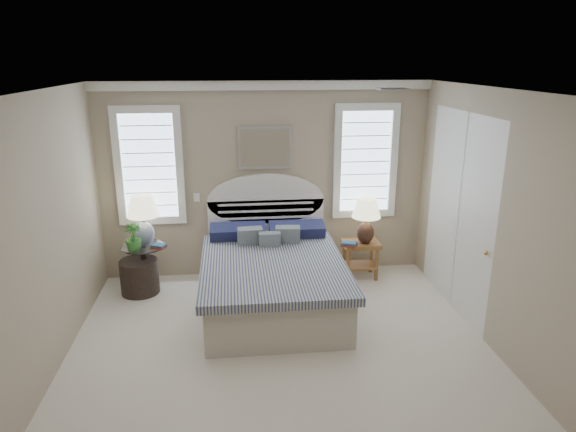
{
  "coord_description": "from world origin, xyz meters",
  "views": [
    {
      "loc": [
        -0.46,
        -4.42,
        2.99
      ],
      "look_at": [
        0.15,
        1.0,
        1.3
      ],
      "focal_mm": 32.0,
      "sensor_mm": 36.0,
      "label": 1
    }
  ],
  "objects_px": {
    "nightstand_right": "(360,251)",
    "floor_pot": "(140,277)",
    "lamp_left": "(143,215)",
    "bed": "(272,275)",
    "side_table_left": "(144,263)",
    "lamp_right": "(366,216)"
  },
  "relations": [
    {
      "from": "side_table_left",
      "to": "lamp_right",
      "type": "relative_size",
      "value": 0.98
    },
    {
      "from": "bed",
      "to": "nightstand_right",
      "type": "height_order",
      "value": "bed"
    },
    {
      "from": "bed",
      "to": "lamp_right",
      "type": "height_order",
      "value": "bed"
    },
    {
      "from": "side_table_left",
      "to": "lamp_right",
      "type": "xyz_separation_m",
      "value": [
        3.0,
        0.06,
        0.54
      ]
    },
    {
      "from": "bed",
      "to": "lamp_left",
      "type": "xyz_separation_m",
      "value": [
        -1.62,
        0.65,
        0.65
      ]
    },
    {
      "from": "nightstand_right",
      "to": "lamp_left",
      "type": "height_order",
      "value": "lamp_left"
    },
    {
      "from": "bed",
      "to": "side_table_left",
      "type": "relative_size",
      "value": 3.61
    },
    {
      "from": "bed",
      "to": "lamp_left",
      "type": "bearing_deg",
      "value": 158.13
    },
    {
      "from": "bed",
      "to": "lamp_right",
      "type": "relative_size",
      "value": 3.53
    },
    {
      "from": "floor_pot",
      "to": "lamp_left",
      "type": "relative_size",
      "value": 0.74
    },
    {
      "from": "nightstand_right",
      "to": "lamp_left",
      "type": "xyz_separation_m",
      "value": [
        -2.92,
        -0.04,
        0.65
      ]
    },
    {
      "from": "lamp_left",
      "to": "lamp_right",
      "type": "bearing_deg",
      "value": -0.04
    },
    {
      "from": "bed",
      "to": "nightstand_right",
      "type": "bearing_deg",
      "value": 28.03
    },
    {
      "from": "side_table_left",
      "to": "lamp_left",
      "type": "distance_m",
      "value": 0.66
    },
    {
      "from": "lamp_right",
      "to": "floor_pot",
      "type": "bearing_deg",
      "value": -177.64
    },
    {
      "from": "bed",
      "to": "side_table_left",
      "type": "bearing_deg",
      "value": 160.26
    },
    {
      "from": "bed",
      "to": "nightstand_right",
      "type": "xyz_separation_m",
      "value": [
        1.3,
        0.69,
        0.0
      ]
    },
    {
      "from": "side_table_left",
      "to": "lamp_left",
      "type": "xyz_separation_m",
      "value": [
        0.03,
        0.06,
        0.65
      ]
    },
    {
      "from": "floor_pot",
      "to": "lamp_right",
      "type": "xyz_separation_m",
      "value": [
        3.06,
        0.13,
        0.7
      ]
    },
    {
      "from": "nightstand_right",
      "to": "floor_pot",
      "type": "xyz_separation_m",
      "value": [
        -3.01,
        -0.17,
        -0.16
      ]
    },
    {
      "from": "side_table_left",
      "to": "lamp_left",
      "type": "bearing_deg",
      "value": 61.16
    },
    {
      "from": "side_table_left",
      "to": "floor_pot",
      "type": "height_order",
      "value": "side_table_left"
    }
  ]
}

